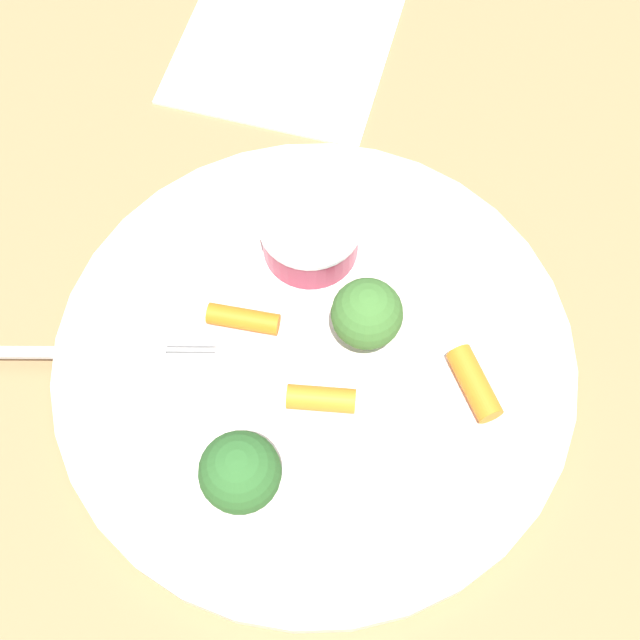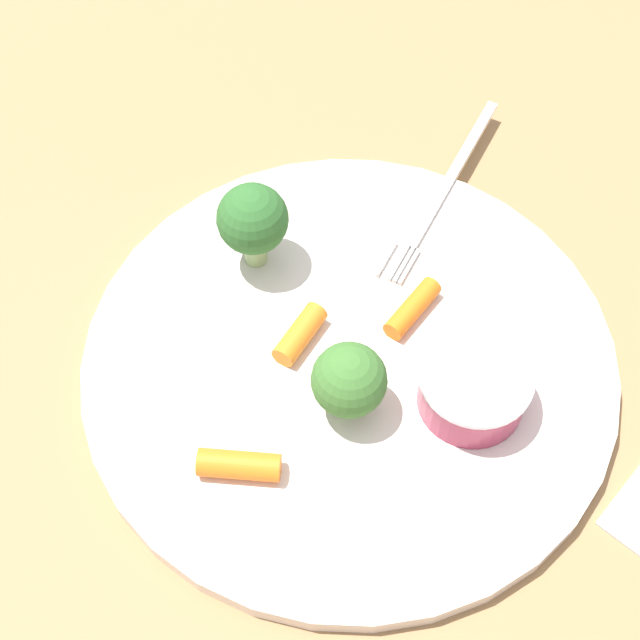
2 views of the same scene
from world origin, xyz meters
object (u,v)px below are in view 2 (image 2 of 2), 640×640
object	(u,v)px
broccoli_floret_0	(349,381)
fork	(444,190)
carrot_stick_2	(412,308)
carrot_stick_1	(239,465)
broccoli_floret_1	(253,220)
carrot_stick_0	(300,334)
sauce_cup	(473,388)
plate	(349,361)

from	to	relation	value
broccoli_floret_0	fork	xyz separation A→B (m)	(0.01, 0.16, -0.03)
carrot_stick_2	carrot_stick_1	bearing A→B (deg)	-114.69
broccoli_floret_1	fork	size ratio (longest dim) A/B	0.35
carrot_stick_0	fork	world-z (taller)	carrot_stick_0
sauce_cup	carrot_stick_2	distance (m)	0.06
carrot_stick_0	fork	bearing A→B (deg)	70.60
sauce_cup	carrot_stick_2	xyz separation A→B (m)	(-0.05, 0.04, -0.01)
plate	carrot_stick_2	bearing A→B (deg)	56.61
carrot_stick_0	fork	xyz separation A→B (m)	(0.05, 0.13, -0.01)
carrot_stick_2	fork	bearing A→B (deg)	94.14
sauce_cup	broccoli_floret_1	bearing A→B (deg)	160.02
sauce_cup	carrot_stick_1	world-z (taller)	sauce_cup
broccoli_floret_1	fork	world-z (taller)	broccoli_floret_1
carrot_stick_1	carrot_stick_2	size ratio (longest dim) A/B	1.02
broccoli_floret_1	carrot_stick_0	world-z (taller)	broccoli_floret_1
broccoli_floret_0	fork	distance (m)	0.17
carrot_stick_0	carrot_stick_2	world-z (taller)	carrot_stick_0
carrot_stick_2	fork	size ratio (longest dim) A/B	0.25
plate	broccoli_floret_1	distance (m)	0.10
broccoli_floret_1	carrot_stick_1	distance (m)	0.14
broccoli_floret_0	broccoli_floret_1	bearing A→B (deg)	137.37
plate	fork	xyz separation A→B (m)	(0.02, 0.13, 0.01)
plate	carrot_stick_1	distance (m)	0.09
broccoli_floret_0	carrot_stick_1	world-z (taller)	broccoli_floret_0
sauce_cup	fork	world-z (taller)	sauce_cup
plate	sauce_cup	world-z (taller)	sauce_cup
broccoli_floret_1	carrot_stick_2	distance (m)	0.10
carrot_stick_2	carrot_stick_0	bearing A→B (deg)	-145.05
sauce_cup	broccoli_floret_1	distance (m)	0.15
broccoli_floret_0	broccoli_floret_1	size ratio (longest dim) A/B	0.82
broccoli_floret_0	fork	bearing A→B (deg)	86.83
sauce_cup	broccoli_floret_1	world-z (taller)	broccoli_floret_1
plate	broccoli_floret_1	world-z (taller)	broccoli_floret_1
carrot_stick_1	carrot_stick_2	world-z (taller)	carrot_stick_1
sauce_cup	carrot_stick_2	bearing A→B (deg)	135.58
carrot_stick_1	fork	size ratio (longest dim) A/B	0.26
broccoli_floret_0	fork	size ratio (longest dim) A/B	0.28
sauce_cup	carrot_stick_2	world-z (taller)	sauce_cup
broccoli_floret_0	carrot_stick_1	xyz separation A→B (m)	(-0.04, -0.05, -0.02)
fork	plate	bearing A→B (deg)	-97.63
broccoli_floret_1	carrot_stick_0	distance (m)	0.07
plate	fork	size ratio (longest dim) A/B	1.80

